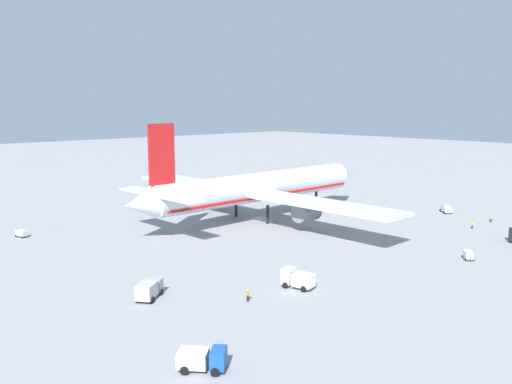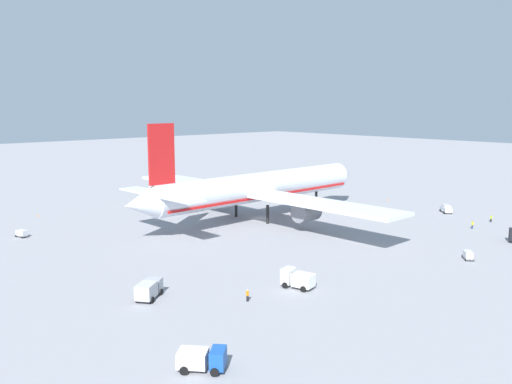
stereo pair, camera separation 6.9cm
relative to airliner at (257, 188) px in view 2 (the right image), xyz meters
The scene contains 13 objects.
ground_plane 7.48m from the airliner, ahead, with size 600.00×600.00×0.00m, color gray.
airliner is the anchor object (origin of this frame).
service_truck_0 49.33m from the airliner, 125.16° to the right, with size 3.51×5.18×2.77m.
service_truck_2 55.52m from the airliner, 148.03° to the right, with size 5.49×4.88×2.46m.
service_truck_3 74.09m from the airliner, 136.53° to the right, with size 5.07×5.27×2.31m.
service_van 48.46m from the airliner, 33.00° to the right, with size 4.39×4.49×1.97m.
baggage_cart_0 50.45m from the airliner, 84.53° to the right, with size 3.05×2.90×1.47m.
baggage_cart_1 51.60m from the airliner, 157.94° to the left, with size 2.17×3.31×1.44m.
ground_worker_0 54.56m from the airliner, 45.53° to the right, with size 0.48×0.48×1.65m.
ground_worker_1 48.53m from the airliner, 54.30° to the right, with size 0.55×0.55×1.74m.
ground_worker_2 54.53m from the airliner, 133.56° to the right, with size 0.57×0.57×1.68m.
traffic_cone_0 45.27m from the airliner, ahead, with size 0.36×0.36×0.55m, color orange.
traffic_cone_1 53.62m from the airliner, 134.56° to the left, with size 0.36×0.36×0.55m, color orange.
Camera 2 is at (-85.42, -92.90, 26.80)m, focal length 37.99 mm.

